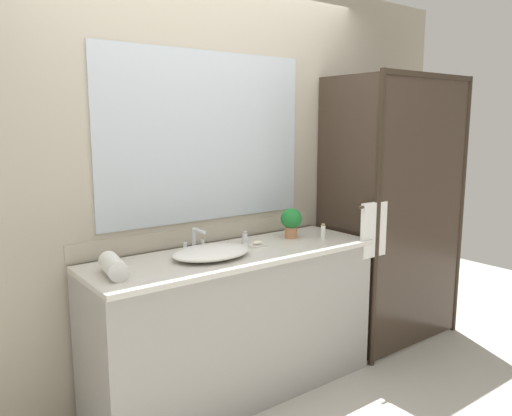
# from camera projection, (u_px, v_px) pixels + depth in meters

# --- Properties ---
(ground_plane) EXTENTS (8.00, 8.00, 0.00)m
(ground_plane) POSITION_uv_depth(u_px,v_px,m) (237.00, 392.00, 3.14)
(ground_plane) COLOR #B7B2A8
(wall_back_with_mirror) EXTENTS (4.40, 0.06, 2.60)m
(wall_back_with_mirror) POSITION_uv_depth(u_px,v_px,m) (205.00, 179.00, 3.19)
(wall_back_with_mirror) COLOR #B2A893
(wall_back_with_mirror) RESTS_ON ground_plane
(vanity_cabinet) EXTENTS (1.80, 0.58, 0.90)m
(vanity_cabinet) POSITION_uv_depth(u_px,v_px,m) (235.00, 323.00, 3.08)
(vanity_cabinet) COLOR #9E9993
(vanity_cabinet) RESTS_ON ground_plane
(shower_enclosure) EXTENTS (1.20, 0.59, 2.00)m
(shower_enclosure) POSITION_uv_depth(u_px,v_px,m) (398.00, 213.00, 3.58)
(shower_enclosure) COLOR #2D2319
(shower_enclosure) RESTS_ON ground_plane
(sink_basin) EXTENTS (0.48, 0.34, 0.06)m
(sink_basin) POSITION_uv_depth(u_px,v_px,m) (211.00, 252.00, 2.87)
(sink_basin) COLOR white
(sink_basin) RESTS_ON vanity_cabinet
(faucet) EXTENTS (0.17, 0.15, 0.14)m
(faucet) POSITION_uv_depth(u_px,v_px,m) (195.00, 243.00, 3.01)
(faucet) COLOR silver
(faucet) RESTS_ON vanity_cabinet
(potted_plant) EXTENTS (0.14, 0.14, 0.20)m
(potted_plant) POSITION_uv_depth(u_px,v_px,m) (291.00, 221.00, 3.34)
(potted_plant) COLOR #B77A51
(potted_plant) RESTS_ON vanity_cabinet
(soap_dish) EXTENTS (0.10, 0.07, 0.04)m
(soap_dish) POSITION_uv_depth(u_px,v_px,m) (258.00, 244.00, 3.12)
(soap_dish) COLOR silver
(soap_dish) RESTS_ON vanity_cabinet
(amenity_bottle_conditioner) EXTENTS (0.03, 0.03, 0.07)m
(amenity_bottle_conditioner) POSITION_uv_depth(u_px,v_px,m) (245.00, 238.00, 3.21)
(amenity_bottle_conditioner) COLOR silver
(amenity_bottle_conditioner) RESTS_ON vanity_cabinet
(amenity_bottle_lotion) EXTENTS (0.03, 0.03, 0.10)m
(amenity_bottle_lotion) POSITION_uv_depth(u_px,v_px,m) (323.00, 231.00, 3.33)
(amenity_bottle_lotion) COLOR white
(amenity_bottle_lotion) RESTS_ON vanity_cabinet
(rolled_towel_near_edge) EXTENTS (0.14, 0.26, 0.10)m
(rolled_towel_near_edge) POSITION_uv_depth(u_px,v_px,m) (113.00, 266.00, 2.52)
(rolled_towel_near_edge) COLOR white
(rolled_towel_near_edge) RESTS_ON vanity_cabinet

